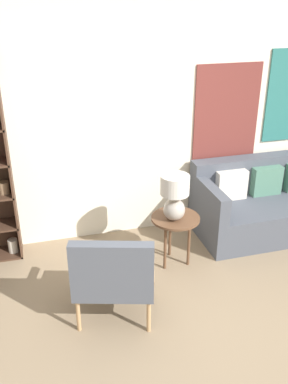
% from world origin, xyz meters
% --- Properties ---
extents(ground_plane, '(14.00, 14.00, 0.00)m').
position_xyz_m(ground_plane, '(0.00, 0.00, 0.00)').
color(ground_plane, '#847056').
extents(wall_back, '(6.40, 0.08, 2.70)m').
position_xyz_m(wall_back, '(0.06, 2.03, 1.35)').
color(wall_back, silver).
rests_on(wall_back, ground_plane).
extents(armchair, '(0.80, 0.74, 0.84)m').
position_xyz_m(armchair, '(-0.61, 0.54, 0.48)').
color(armchair, tan).
rests_on(armchair, ground_plane).
extents(couch, '(1.73, 0.85, 0.83)m').
position_xyz_m(couch, '(1.47, 1.59, 0.32)').
color(couch, '#474C56').
rests_on(couch, ground_plane).
extents(side_table, '(0.49, 0.49, 0.54)m').
position_xyz_m(side_table, '(0.17, 1.21, 0.48)').
color(side_table, brown).
rests_on(side_table, ground_plane).
extents(table_lamp, '(0.28, 0.28, 0.47)m').
position_xyz_m(table_lamp, '(0.14, 1.17, 0.81)').
color(table_lamp, '#A59E93').
rests_on(table_lamp, side_table).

